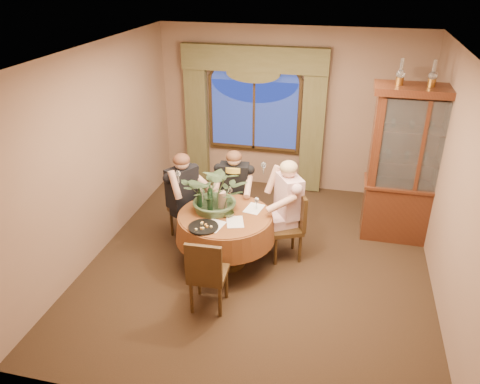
% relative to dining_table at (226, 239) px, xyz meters
% --- Properties ---
extents(floor, '(5.00, 5.00, 0.00)m').
position_rel_dining_table_xyz_m(floor, '(0.44, 0.13, -0.38)').
color(floor, black).
rests_on(floor, ground).
extents(wall_back, '(4.50, 0.00, 4.50)m').
position_rel_dining_table_xyz_m(wall_back, '(0.44, 2.63, 1.02)').
color(wall_back, '#82624C').
rests_on(wall_back, ground).
extents(wall_right, '(0.00, 5.00, 5.00)m').
position_rel_dining_table_xyz_m(wall_right, '(2.69, 0.13, 1.02)').
color(wall_right, '#82624C').
rests_on(wall_right, ground).
extents(ceiling, '(5.00, 5.00, 0.00)m').
position_rel_dining_table_xyz_m(ceiling, '(0.44, 0.13, 2.42)').
color(ceiling, white).
rests_on(ceiling, wall_back).
extents(window, '(1.62, 0.10, 1.32)m').
position_rel_dining_table_xyz_m(window, '(-0.16, 2.56, 0.92)').
color(window, navy).
rests_on(window, wall_back).
extents(arched_transom, '(1.60, 0.06, 0.44)m').
position_rel_dining_table_xyz_m(arched_transom, '(-0.16, 2.56, 1.71)').
color(arched_transom, navy).
rests_on(arched_transom, wall_back).
extents(drapery_left, '(0.38, 0.14, 2.32)m').
position_rel_dining_table_xyz_m(drapery_left, '(-1.19, 2.51, 0.80)').
color(drapery_left, '#4C4926').
rests_on(drapery_left, floor).
extents(drapery_right, '(0.38, 0.14, 2.32)m').
position_rel_dining_table_xyz_m(drapery_right, '(0.87, 2.51, 0.80)').
color(drapery_right, '#4C4926').
rests_on(drapery_right, floor).
extents(swag_valance, '(2.45, 0.16, 0.42)m').
position_rel_dining_table_xyz_m(swag_valance, '(-0.16, 2.48, 1.90)').
color(swag_valance, '#4C4926').
rests_on(swag_valance, wall_back).
extents(dining_table, '(1.60, 1.60, 0.75)m').
position_rel_dining_table_xyz_m(dining_table, '(0.00, 0.00, 0.00)').
color(dining_table, maroon).
rests_on(dining_table, floor).
extents(china_cabinet, '(1.40, 0.55, 2.27)m').
position_rel_dining_table_xyz_m(china_cabinet, '(2.43, 1.25, 0.76)').
color(china_cabinet, '#3A1A0F').
rests_on(china_cabinet, floor).
extents(oil_lamp_left, '(0.11, 0.11, 0.34)m').
position_rel_dining_table_xyz_m(oil_lamp_left, '(2.03, 1.25, 2.06)').
color(oil_lamp_left, '#A5722D').
rests_on(oil_lamp_left, china_cabinet).
extents(oil_lamp_center, '(0.11, 0.11, 0.34)m').
position_rel_dining_table_xyz_m(oil_lamp_center, '(2.43, 1.25, 2.06)').
color(oil_lamp_center, '#A5722D').
rests_on(oil_lamp_center, china_cabinet).
extents(oil_lamp_right, '(0.11, 0.11, 0.34)m').
position_rel_dining_table_xyz_m(oil_lamp_right, '(2.82, 1.25, 2.06)').
color(oil_lamp_right, '#A5722D').
rests_on(oil_lamp_right, china_cabinet).
extents(chair_right, '(0.55, 0.55, 0.96)m').
position_rel_dining_table_xyz_m(chair_right, '(0.76, 0.33, 0.10)').
color(chair_right, black).
rests_on(chair_right, floor).
extents(chair_back_right, '(0.47, 0.47, 0.96)m').
position_rel_dining_table_xyz_m(chair_back_right, '(-0.10, 0.85, 0.10)').
color(chair_back_right, black).
rests_on(chair_back_right, floor).
extents(chair_back, '(0.59, 0.59, 0.96)m').
position_rel_dining_table_xyz_m(chair_back, '(-0.73, 0.53, 0.10)').
color(chair_back, black).
rests_on(chair_back, floor).
extents(chair_front_left, '(0.44, 0.44, 0.96)m').
position_rel_dining_table_xyz_m(chair_front_left, '(0.04, -0.90, 0.10)').
color(chair_front_left, black).
rests_on(chair_front_left, floor).
extents(person_pink, '(0.65, 0.66, 1.39)m').
position_rel_dining_table_xyz_m(person_pink, '(0.76, 0.47, 0.32)').
color(person_pink, '#CBA4A7').
rests_on(person_pink, floor).
extents(person_back, '(0.64, 0.65, 1.37)m').
position_rel_dining_table_xyz_m(person_back, '(-0.74, 0.43, 0.31)').
color(person_back, black).
rests_on(person_back, floor).
extents(person_scarf, '(0.52, 0.48, 1.33)m').
position_rel_dining_table_xyz_m(person_scarf, '(-0.08, 0.81, 0.29)').
color(person_scarf, black).
rests_on(person_scarf, floor).
extents(stoneware_vase, '(0.14, 0.14, 0.27)m').
position_rel_dining_table_xyz_m(stoneware_vase, '(-0.07, 0.10, 0.51)').
color(stoneware_vase, '#8D705D').
rests_on(stoneware_vase, dining_table).
extents(centerpiece_plant, '(0.88, 0.97, 0.76)m').
position_rel_dining_table_xyz_m(centerpiece_plant, '(-0.13, 0.11, 0.95)').
color(centerpiece_plant, '#405937').
rests_on(centerpiece_plant, dining_table).
extents(olive_bowl, '(0.16, 0.16, 0.05)m').
position_rel_dining_table_xyz_m(olive_bowl, '(0.05, -0.03, 0.40)').
color(olive_bowl, '#4A542E').
rests_on(olive_bowl, dining_table).
extents(cheese_platter, '(0.38, 0.38, 0.02)m').
position_rel_dining_table_xyz_m(cheese_platter, '(-0.17, -0.39, 0.39)').
color(cheese_platter, black).
rests_on(cheese_platter, dining_table).
extents(wine_bottle_0, '(0.07, 0.07, 0.33)m').
position_rel_dining_table_xyz_m(wine_bottle_0, '(-0.35, 0.01, 0.54)').
color(wine_bottle_0, black).
rests_on(wine_bottle_0, dining_table).
extents(wine_bottle_1, '(0.07, 0.07, 0.33)m').
position_rel_dining_table_xyz_m(wine_bottle_1, '(-0.37, 0.11, 0.54)').
color(wine_bottle_1, tan).
rests_on(wine_bottle_1, dining_table).
extents(wine_bottle_2, '(0.07, 0.07, 0.33)m').
position_rel_dining_table_xyz_m(wine_bottle_2, '(-0.24, 0.15, 0.54)').
color(wine_bottle_2, black).
rests_on(wine_bottle_2, dining_table).
extents(wine_bottle_3, '(0.07, 0.07, 0.33)m').
position_rel_dining_table_xyz_m(wine_bottle_3, '(-0.18, -0.07, 0.54)').
color(wine_bottle_3, black).
rests_on(wine_bottle_3, dining_table).
extents(tasting_paper_0, '(0.29, 0.35, 0.00)m').
position_rel_dining_table_xyz_m(tasting_paper_0, '(0.17, -0.17, 0.38)').
color(tasting_paper_0, white).
rests_on(tasting_paper_0, dining_table).
extents(tasting_paper_1, '(0.26, 0.33, 0.00)m').
position_rel_dining_table_xyz_m(tasting_paper_1, '(0.34, 0.24, 0.38)').
color(tasting_paper_1, white).
rests_on(tasting_paper_1, dining_table).
extents(tasting_paper_2, '(0.27, 0.34, 0.00)m').
position_rel_dining_table_xyz_m(tasting_paper_2, '(-0.06, -0.32, 0.38)').
color(tasting_paper_2, white).
rests_on(tasting_paper_2, dining_table).
extents(wine_glass_person_pink, '(0.07, 0.07, 0.18)m').
position_rel_dining_table_xyz_m(wine_glass_person_pink, '(0.37, 0.23, 0.46)').
color(wine_glass_person_pink, silver).
rests_on(wine_glass_person_pink, dining_table).
extents(wine_glass_person_back, '(0.07, 0.07, 0.18)m').
position_rel_dining_table_xyz_m(wine_glass_person_back, '(-0.38, 0.22, 0.46)').
color(wine_glass_person_back, silver).
rests_on(wine_glass_person_back, dining_table).
extents(wine_glass_person_scarf, '(0.07, 0.07, 0.18)m').
position_rel_dining_table_xyz_m(wine_glass_person_scarf, '(-0.04, 0.43, 0.46)').
color(wine_glass_person_scarf, silver).
rests_on(wine_glass_person_scarf, dining_table).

